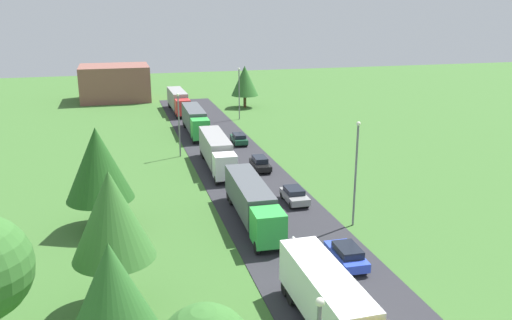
{
  "coord_description": "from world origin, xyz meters",
  "views": [
    {
      "loc": [
        -13.34,
        -12.28,
        18.5
      ],
      "look_at": [
        0.89,
        40.75,
        2.32
      ],
      "focal_mm": 36.85,
      "sensor_mm": 36.0,
      "label": 1
    }
  ],
  "objects": [
    {
      "name": "road",
      "position": [
        0.0,
        24.5,
        0.03
      ],
      "size": [
        10.0,
        140.0,
        0.06
      ],
      "primitive_type": "cube",
      "color": "#2B2B30",
      "rests_on": "ground"
    },
    {
      "name": "lane_marking_centre",
      "position": [
        0.0,
        20.98,
        0.07
      ],
      "size": [
        0.16,
        121.4,
        0.01
      ],
      "color": "white",
      "rests_on": "road"
    },
    {
      "name": "truck_lead",
      "position": [
        -2.35,
        11.78,
        2.17
      ],
      "size": [
        2.61,
        12.28,
        3.65
      ],
      "color": "yellow",
      "rests_on": "road"
    },
    {
      "name": "truck_second",
      "position": [
        -2.46,
        29.56,
        2.04
      ],
      "size": [
        2.87,
        13.49,
        3.41
      ],
      "color": "green",
      "rests_on": "road"
    },
    {
      "name": "truck_third",
      "position": [
        -2.42,
        46.3,
        2.18
      ],
      "size": [
        2.85,
        12.99,
        3.72
      ],
      "color": "white",
      "rests_on": "road"
    },
    {
      "name": "truck_fourth",
      "position": [
        -2.26,
        64.24,
        2.17
      ],
      "size": [
        2.66,
        13.01,
        3.69
      ],
      "color": "green",
      "rests_on": "road"
    },
    {
      "name": "truck_fifth",
      "position": [
        -2.64,
        81.65,
        2.18
      ],
      "size": [
        2.7,
        12.83,
        3.74
      ],
      "color": "red",
      "rests_on": "road"
    },
    {
      "name": "car_second",
      "position": [
        2.21,
        19.9,
        0.87
      ],
      "size": [
        2.01,
        4.47,
        1.55
      ],
      "color": "blue",
      "rests_on": "road"
    },
    {
      "name": "car_third",
      "position": [
        2.68,
        33.03,
        0.83
      ],
      "size": [
        1.94,
        4.13,
        1.45
      ],
      "color": "gray",
      "rests_on": "road"
    },
    {
      "name": "car_fourth",
      "position": [
        2.32,
        44.19,
        0.85
      ],
      "size": [
        1.81,
        4.4,
        1.52
      ],
      "color": "black",
      "rests_on": "road"
    },
    {
      "name": "car_fifth",
      "position": [
        2.65,
        56.45,
        0.83
      ],
      "size": [
        1.92,
        4.4,
        1.47
      ],
      "color": "#19472D",
      "rests_on": "road"
    },
    {
      "name": "lamppost_second",
      "position": [
        5.9,
        26.62,
        5.13
      ],
      "size": [
        0.36,
        0.36,
        9.28
      ],
      "color": "slate",
      "rests_on": "ground"
    },
    {
      "name": "lamppost_third",
      "position": [
        -5.98,
        52.43,
        4.53
      ],
      "size": [
        0.36,
        0.36,
        8.1
      ],
      "color": "slate",
      "rests_on": "ground"
    },
    {
      "name": "lamppost_fourth",
      "position": [
        6.54,
        72.67,
        4.81
      ],
      "size": [
        0.36,
        0.36,
        8.66
      ],
      "color": "slate",
      "rests_on": "ground"
    },
    {
      "name": "tree_oak",
      "position": [
        -15.24,
        31.64,
        5.81
      ],
      "size": [
        5.67,
        5.67,
        8.94
      ],
      "color": "#513823",
      "rests_on": "ground"
    },
    {
      "name": "tree_pine",
      "position": [
        10.03,
        82.97,
        5.04
      ],
      "size": [
        5.04,
        5.04,
        7.83
      ],
      "color": "#513823",
      "rests_on": "ground"
    },
    {
      "name": "tree_elm",
      "position": [
        -14.17,
        9.65,
        6.08
      ],
      "size": [
        4.42,
        4.42,
        8.55
      ],
      "color": "#513823",
      "rests_on": "ground"
    },
    {
      "name": "tree_lime",
      "position": [
        -14.15,
        18.37,
        6.33
      ],
      "size": [
        5.11,
        5.11,
        9.18
      ],
      "color": "#513823",
      "rests_on": "ground"
    },
    {
      "name": "distant_building",
      "position": [
        -13.4,
        97.86,
        3.49
      ],
      "size": [
        13.51,
        11.38,
        6.98
      ],
      "primitive_type": "cube",
      "color": "brown",
      "rests_on": "ground"
    }
  ]
}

